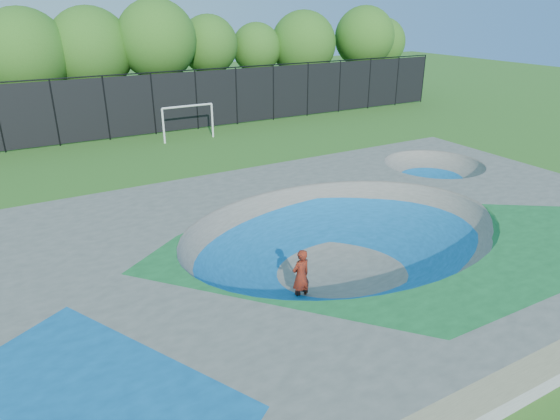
{
  "coord_description": "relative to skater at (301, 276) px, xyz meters",
  "views": [
    {
      "loc": [
        -9.03,
        -11.62,
        8.06
      ],
      "look_at": [
        -0.7,
        3.0,
        1.1
      ],
      "focal_mm": 32.0,
      "sensor_mm": 36.0,
      "label": 1
    }
  ],
  "objects": [
    {
      "name": "treeline",
      "position": [
        3.63,
        27.29,
        4.23
      ],
      "size": [
        52.67,
        7.3,
        8.53
      ],
      "color": "#402920",
      "rests_on": "ground"
    },
    {
      "name": "ground",
      "position": [
        2.33,
        1.06,
        -0.84
      ],
      "size": [
        120.0,
        120.0,
        0.0
      ],
      "primitive_type": "plane",
      "color": "#2E641B",
      "rests_on": "ground"
    },
    {
      "name": "skater",
      "position": [
        0.0,
        0.0,
        0.0
      ],
      "size": [
        0.66,
        0.48,
        1.68
      ],
      "primitive_type": "imported",
      "rotation": [
        0.0,
        0.0,
        3.27
      ],
      "color": "red",
      "rests_on": "ground"
    },
    {
      "name": "skateboard",
      "position": [
        0.0,
        0.0,
        -0.81
      ],
      "size": [
        0.81,
        0.4,
        0.05
      ],
      "primitive_type": "cube",
      "rotation": [
        0.0,
        0.0,
        0.24
      ],
      "color": "black",
      "rests_on": "ground"
    },
    {
      "name": "fence",
      "position": [
        2.33,
        22.06,
        1.26
      ],
      "size": [
        48.09,
        0.09,
        4.04
      ],
      "color": "black",
      "rests_on": "ground"
    },
    {
      "name": "skate_deck",
      "position": [
        2.33,
        1.06,
        -0.09
      ],
      "size": [
        22.0,
        14.0,
        1.5
      ],
      "primitive_type": "cube",
      "color": "gray",
      "rests_on": "ground"
    },
    {
      "name": "soccer_goal",
      "position": [
        3.73,
        19.45,
        0.71
      ],
      "size": [
        3.37,
        0.12,
        2.22
      ],
      "color": "white",
      "rests_on": "ground"
    }
  ]
}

